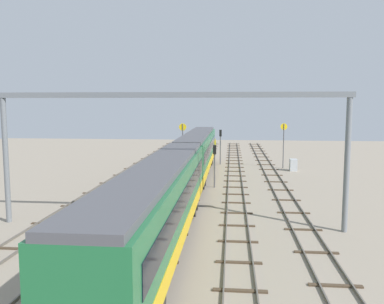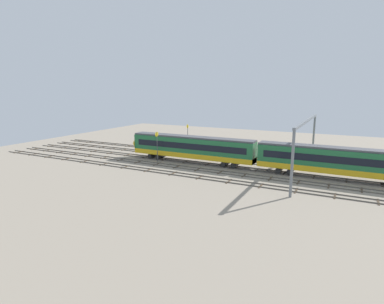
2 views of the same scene
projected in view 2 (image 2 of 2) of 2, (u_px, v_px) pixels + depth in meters
The scene contains 13 objects.
ground_plane at pixel (208, 164), 57.78m from camera, with size 102.96×102.96×0.00m, color gray.
track_near_foreground at pixel (225, 155), 65.23m from camera, with size 86.96×2.40×0.16m.
track_second_near at pixel (217, 159), 61.50m from camera, with size 86.96×2.40×0.16m.
track_with_train at pixel (208, 164), 57.76m from camera, with size 86.96×2.40×0.16m.
track_second_far at pixel (198, 169), 54.03m from camera, with size 86.96×2.40×0.16m.
track_far_background at pixel (186, 175), 50.30m from camera, with size 86.96×2.40×0.16m.
train at pixel (254, 154), 53.49m from camera, with size 50.40×3.24×4.80m.
overhead_gantry at pixel (306, 132), 48.82m from camera, with size 0.40×23.21×8.91m.
speed_sign_near_foreground at pixel (157, 143), 59.04m from camera, with size 0.14×0.94×5.71m.
speed_sign_mid_trackside at pixel (188, 134), 70.49m from camera, with size 0.14×0.85×5.77m.
signal_light_trackside_approach at pixel (230, 149), 57.67m from camera, with size 0.31×0.32×4.21m.
signal_light_trackside_departure at pixel (158, 141), 64.70m from camera, with size 0.31×0.32×4.75m.
relay_cabinet at pixel (198, 147), 71.06m from camera, with size 1.06×0.86×1.47m.
Camera 2 is at (-22.89, 51.40, 13.61)m, focal length 29.59 mm.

